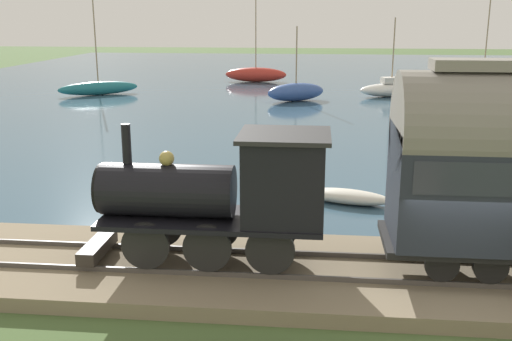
{
  "coord_description": "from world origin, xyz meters",
  "views": [
    {
      "loc": [
        -12.53,
        3.13,
        6.25
      ],
      "look_at": [
        7.22,
        5.16,
        1.02
      ],
      "focal_mm": 42.0,
      "sensor_mm": 36.0,
      "label": 1
    }
  ],
  "objects_px": {
    "sailboat_blue": "(296,92)",
    "sailboat_white": "(391,89)",
    "sailboat_gray": "(483,82)",
    "rowboat_mid_harbor": "(348,196)",
    "steam_locomotive": "(228,190)",
    "sailboat_red": "(256,74)",
    "rowboat_off_pier": "(451,181)",
    "sailboat_teal": "(99,88)"
  },
  "relations": [
    {
      "from": "sailboat_gray",
      "to": "rowboat_mid_harbor",
      "type": "bearing_deg",
      "value": 168.79
    },
    {
      "from": "sailboat_teal",
      "to": "rowboat_off_pier",
      "type": "height_order",
      "value": "sailboat_teal"
    },
    {
      "from": "steam_locomotive",
      "to": "sailboat_blue",
      "type": "xyz_separation_m",
      "value": [
        30.43,
        -0.47,
        -1.56
      ]
    },
    {
      "from": "steam_locomotive",
      "to": "rowboat_mid_harbor",
      "type": "height_order",
      "value": "steam_locomotive"
    },
    {
      "from": "sailboat_blue",
      "to": "sailboat_white",
      "type": "relative_size",
      "value": 0.9
    },
    {
      "from": "steam_locomotive",
      "to": "sailboat_blue",
      "type": "relative_size",
      "value": 1.1
    },
    {
      "from": "sailboat_white",
      "to": "sailboat_gray",
      "type": "distance_m",
      "value": 8.53
    },
    {
      "from": "sailboat_gray",
      "to": "sailboat_red",
      "type": "bearing_deg",
      "value": 84.38
    },
    {
      "from": "rowboat_mid_harbor",
      "to": "rowboat_off_pier",
      "type": "distance_m",
      "value": 4.63
    },
    {
      "from": "steam_locomotive",
      "to": "sailboat_red",
      "type": "xyz_separation_m",
      "value": [
        42.7,
        3.74,
        -1.54
      ]
    },
    {
      "from": "sailboat_red",
      "to": "sailboat_blue",
      "type": "xyz_separation_m",
      "value": [
        -12.27,
        -4.21,
        -0.02
      ]
    },
    {
      "from": "sailboat_red",
      "to": "sailboat_teal",
      "type": "height_order",
      "value": "sailboat_teal"
    },
    {
      "from": "sailboat_white",
      "to": "sailboat_red",
      "type": "bearing_deg",
      "value": 35.74
    },
    {
      "from": "steam_locomotive",
      "to": "sailboat_gray",
      "type": "xyz_separation_m",
      "value": [
        37.2,
        -15.41,
        -1.43
      ]
    },
    {
      "from": "sailboat_gray",
      "to": "rowboat_off_pier",
      "type": "xyz_separation_m",
      "value": [
        -28.51,
        8.33,
        -0.6
      ]
    },
    {
      "from": "sailboat_red",
      "to": "rowboat_mid_harbor",
      "type": "height_order",
      "value": "sailboat_red"
    },
    {
      "from": "steam_locomotive",
      "to": "rowboat_mid_harbor",
      "type": "bearing_deg",
      "value": -26.78
    },
    {
      "from": "sailboat_white",
      "to": "rowboat_mid_harbor",
      "type": "distance_m",
      "value": 27.72
    },
    {
      "from": "sailboat_red",
      "to": "rowboat_mid_harbor",
      "type": "distance_m",
      "value": 37.1
    },
    {
      "from": "steam_locomotive",
      "to": "rowboat_off_pier",
      "type": "xyz_separation_m",
      "value": [
        8.7,
        -7.08,
        -2.03
      ]
    },
    {
      "from": "sailboat_blue",
      "to": "rowboat_off_pier",
      "type": "bearing_deg",
      "value": 165.09
    },
    {
      "from": "steam_locomotive",
      "to": "sailboat_gray",
      "type": "bearing_deg",
      "value": -22.5
    },
    {
      "from": "sailboat_white",
      "to": "sailboat_gray",
      "type": "xyz_separation_m",
      "value": [
        3.62,
        -7.72,
        0.21
      ]
    },
    {
      "from": "sailboat_red",
      "to": "sailboat_gray",
      "type": "bearing_deg",
      "value": -105.51
    },
    {
      "from": "steam_locomotive",
      "to": "sailboat_blue",
      "type": "distance_m",
      "value": 30.47
    },
    {
      "from": "sailboat_red",
      "to": "sailboat_gray",
      "type": "xyz_separation_m",
      "value": [
        -5.49,
        -19.15,
        0.11
      ]
    },
    {
      "from": "sailboat_gray",
      "to": "rowboat_off_pier",
      "type": "relative_size",
      "value": 2.62
    },
    {
      "from": "sailboat_white",
      "to": "rowboat_off_pier",
      "type": "bearing_deg",
      "value": 162.9
    },
    {
      "from": "sailboat_white",
      "to": "sailboat_gray",
      "type": "height_order",
      "value": "sailboat_gray"
    },
    {
      "from": "sailboat_blue",
      "to": "rowboat_mid_harbor",
      "type": "height_order",
      "value": "sailboat_blue"
    },
    {
      "from": "steam_locomotive",
      "to": "rowboat_mid_harbor",
      "type": "xyz_separation_m",
      "value": [
        6.24,
        -3.15,
        -1.99
      ]
    },
    {
      "from": "rowboat_off_pier",
      "to": "sailboat_red",
      "type": "bearing_deg",
      "value": 62.04
    },
    {
      "from": "sailboat_teal",
      "to": "steam_locomotive",
      "type": "bearing_deg",
      "value": 170.87
    },
    {
      "from": "sailboat_red",
      "to": "sailboat_white",
      "type": "relative_size",
      "value": 1.36
    },
    {
      "from": "sailboat_blue",
      "to": "sailboat_gray",
      "type": "relative_size",
      "value": 0.73
    },
    {
      "from": "sailboat_gray",
      "to": "sailboat_teal",
      "type": "xyz_separation_m",
      "value": [
        -4.99,
        30.49,
        -0.23
      ]
    },
    {
      "from": "rowboat_mid_harbor",
      "to": "sailboat_gray",
      "type": "bearing_deg",
      "value": -5.24
    },
    {
      "from": "rowboat_mid_harbor",
      "to": "sailboat_teal",
      "type": "bearing_deg",
      "value": 51.43
    },
    {
      "from": "steam_locomotive",
      "to": "sailboat_red",
      "type": "bearing_deg",
      "value": 5.0
    },
    {
      "from": "sailboat_teal",
      "to": "rowboat_off_pier",
      "type": "bearing_deg",
      "value": -170.91
    },
    {
      "from": "sailboat_red",
      "to": "sailboat_teal",
      "type": "distance_m",
      "value": 15.45
    },
    {
      "from": "sailboat_red",
      "to": "rowboat_off_pier",
      "type": "bearing_deg",
      "value": -161.85
    }
  ]
}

